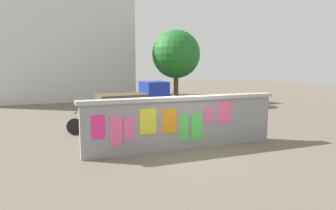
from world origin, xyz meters
name	(u,v)px	position (x,y,z in m)	size (l,w,h in m)	color
ground	(127,112)	(0.00, 8.00, 0.00)	(60.00, 60.00, 0.00)	#6B6051
poster_wall	(183,122)	(-0.01, 0.00, 0.89)	(6.79, 0.42, 1.73)	gray
auto_rickshaw_truck	(137,100)	(0.15, 6.34, 0.90)	(3.70, 1.75, 1.85)	black
motorcycle	(190,114)	(1.96, 3.60, 0.46)	(1.90, 0.56, 0.87)	black
bicycle_near	(89,126)	(-2.69, 3.15, 0.36)	(1.67, 0.56, 0.95)	black
bicycle_far	(137,127)	(-1.00, 2.11, 0.36)	(1.70, 0.44, 0.95)	black
person_walking	(174,112)	(0.27, 1.48, 0.99)	(0.46, 0.46, 1.62)	purple
tree_roadside	(176,54)	(4.07, 10.33, 3.44)	(3.29, 3.29, 5.10)	brown
building_background	(56,43)	(-3.46, 17.19, 4.43)	(11.56, 6.89, 8.83)	silver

